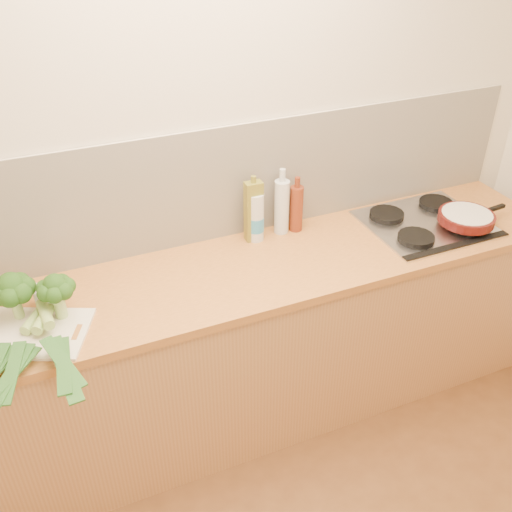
% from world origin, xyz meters
% --- Properties ---
extents(room_shell, '(3.50, 3.50, 3.50)m').
position_xyz_m(room_shell, '(0.00, 1.49, 1.17)').
color(room_shell, beige).
rests_on(room_shell, ground).
extents(counter, '(3.20, 0.62, 0.90)m').
position_xyz_m(counter, '(0.00, 1.20, 0.45)').
color(counter, '#B07D49').
rests_on(counter, ground).
extents(gas_hob, '(0.58, 0.50, 0.04)m').
position_xyz_m(gas_hob, '(1.02, 1.20, 0.91)').
color(gas_hob, silver).
rests_on(gas_hob, counter).
extents(chopping_board, '(0.47, 0.42, 0.01)m').
position_xyz_m(chopping_board, '(-0.83, 1.10, 0.91)').
color(chopping_board, white).
rests_on(chopping_board, counter).
extents(broccoli_left, '(0.17, 0.17, 0.20)m').
position_xyz_m(broccoli_left, '(-0.87, 1.22, 1.04)').
color(broccoli_left, '#A4CA75').
rests_on(broccoli_left, chopping_board).
extents(broccoli_right, '(0.14, 0.15, 0.19)m').
position_xyz_m(broccoli_right, '(-0.72, 1.16, 1.04)').
color(broccoli_right, '#A4CA75').
rests_on(broccoli_right, chopping_board).
extents(leek_front, '(0.42, 0.61, 0.04)m').
position_xyz_m(leek_front, '(-0.85, 1.10, 0.93)').
color(leek_front, white).
rests_on(leek_front, chopping_board).
extents(leek_mid, '(0.33, 0.60, 0.04)m').
position_xyz_m(leek_mid, '(-0.82, 1.04, 0.95)').
color(leek_mid, white).
rests_on(leek_mid, chopping_board).
extents(leek_back, '(0.13, 0.68, 0.04)m').
position_xyz_m(leek_back, '(-0.77, 1.04, 0.97)').
color(leek_back, white).
rests_on(leek_back, chopping_board).
extents(skillet, '(0.39, 0.27, 0.05)m').
position_xyz_m(skillet, '(1.17, 1.09, 0.96)').
color(skillet, '#490F0C').
rests_on(skillet, gas_hob).
extents(oil_tin, '(0.08, 0.05, 0.33)m').
position_xyz_m(oil_tin, '(0.19, 1.41, 1.05)').
color(oil_tin, olive).
rests_on(oil_tin, counter).
extents(glass_bottle, '(0.07, 0.07, 0.33)m').
position_xyz_m(glass_bottle, '(0.34, 1.42, 1.04)').
color(glass_bottle, silver).
rests_on(glass_bottle, counter).
extents(amber_bottle, '(0.06, 0.06, 0.28)m').
position_xyz_m(amber_bottle, '(0.41, 1.41, 1.02)').
color(amber_bottle, maroon).
rests_on(amber_bottle, counter).
extents(water_bottle, '(0.08, 0.08, 0.27)m').
position_xyz_m(water_bottle, '(0.20, 1.40, 1.01)').
color(water_bottle, silver).
rests_on(water_bottle, counter).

